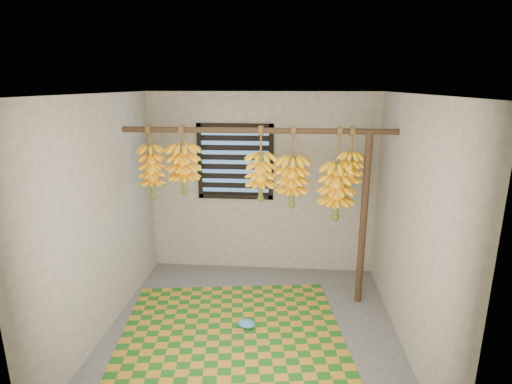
# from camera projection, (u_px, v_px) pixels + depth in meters

# --- Properties ---
(floor) EXTENTS (3.00, 3.00, 0.01)m
(floor) POSITION_uv_depth(u_px,v_px,m) (252.00, 331.00, 4.17)
(floor) COLOR #494949
(floor) RESTS_ON ground
(ceiling) EXTENTS (3.00, 3.00, 0.01)m
(ceiling) POSITION_uv_depth(u_px,v_px,m) (251.00, 93.00, 3.54)
(ceiling) COLOR silver
(ceiling) RESTS_ON wall_back
(wall_back) EXTENTS (3.00, 0.01, 2.40)m
(wall_back) POSITION_uv_depth(u_px,v_px,m) (262.00, 184.00, 5.30)
(wall_back) COLOR slate
(wall_back) RESTS_ON floor
(wall_left) EXTENTS (0.01, 3.00, 2.40)m
(wall_left) POSITION_uv_depth(u_px,v_px,m) (101.00, 218.00, 3.97)
(wall_left) COLOR slate
(wall_left) RESTS_ON floor
(wall_right) EXTENTS (0.01, 3.00, 2.40)m
(wall_right) POSITION_uv_depth(u_px,v_px,m) (411.00, 226.00, 3.73)
(wall_right) COLOR slate
(wall_right) RESTS_ON floor
(window) EXTENTS (1.00, 0.04, 1.00)m
(window) POSITION_uv_depth(u_px,v_px,m) (235.00, 162.00, 5.22)
(window) COLOR black
(window) RESTS_ON wall_back
(hanging_pole) EXTENTS (3.00, 0.06, 0.06)m
(hanging_pole) POSITION_uv_depth(u_px,v_px,m) (257.00, 131.00, 4.32)
(hanging_pole) COLOR #422E1F
(hanging_pole) RESTS_ON wall_left
(support_post) EXTENTS (0.08, 0.08, 2.00)m
(support_post) POSITION_uv_depth(u_px,v_px,m) (363.00, 221.00, 4.48)
(support_post) COLOR #422E1F
(support_post) RESTS_ON floor
(woven_mat) EXTENTS (2.47, 2.09, 0.01)m
(woven_mat) POSITION_uv_depth(u_px,v_px,m) (232.00, 329.00, 4.18)
(woven_mat) COLOR #1C5A1A
(woven_mat) RESTS_ON floor
(plastic_bag) EXTENTS (0.22, 0.18, 0.08)m
(plastic_bag) POSITION_uv_depth(u_px,v_px,m) (246.00, 324.00, 4.19)
(plastic_bag) COLOR #3386C0
(plastic_bag) RESTS_ON woven_mat
(banana_bunch_a) EXTENTS (0.30, 0.30, 0.84)m
(banana_bunch_a) POSITION_uv_depth(u_px,v_px,m) (152.00, 172.00, 4.54)
(banana_bunch_a) COLOR brown
(banana_bunch_a) RESTS_ON hanging_pole
(banana_bunch_b) EXTENTS (0.37, 0.37, 0.77)m
(banana_bunch_b) POSITION_uv_depth(u_px,v_px,m) (184.00, 169.00, 4.50)
(banana_bunch_b) COLOR brown
(banana_bunch_b) RESTS_ON hanging_pole
(banana_bunch_c) EXTENTS (0.34, 0.34, 0.84)m
(banana_bunch_c) POSITION_uv_depth(u_px,v_px,m) (261.00, 177.00, 4.45)
(banana_bunch_c) COLOR brown
(banana_bunch_c) RESTS_ON hanging_pole
(banana_bunch_d) EXTENTS (0.35, 0.35, 0.90)m
(banana_bunch_d) POSITION_uv_depth(u_px,v_px,m) (292.00, 182.00, 4.43)
(banana_bunch_d) COLOR brown
(banana_bunch_d) RESTS_ON hanging_pole
(banana_bunch_e) EXTENTS (0.37, 0.37, 1.03)m
(banana_bunch_e) POSITION_uv_depth(u_px,v_px,m) (336.00, 191.00, 4.42)
(banana_bunch_e) COLOR brown
(banana_bunch_e) RESTS_ON hanging_pole
(banana_bunch_f) EXTENTS (0.27, 0.27, 0.76)m
(banana_bunch_f) POSITION_uv_depth(u_px,v_px,m) (350.00, 173.00, 4.35)
(banana_bunch_f) COLOR brown
(banana_bunch_f) RESTS_ON hanging_pole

